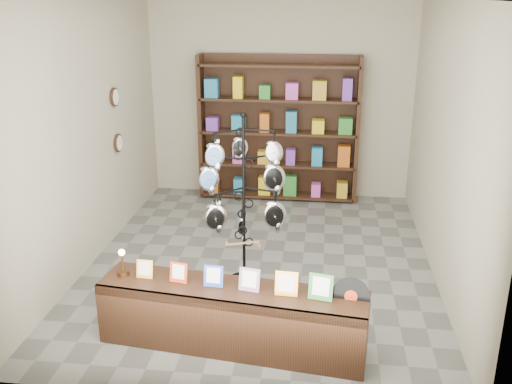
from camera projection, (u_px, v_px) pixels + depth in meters
ground at (261, 261)px, 6.86m from camera, size 5.00×5.00×0.00m
room_envelope at (261, 109)px, 6.24m from camera, size 5.00×5.00×5.00m
display_tree at (244, 188)px, 6.00m from camera, size 1.00×0.99×1.93m
front_shelf at (232, 317)px, 5.13m from camera, size 2.45×0.77×0.85m
back_shelving at (278, 133)px, 8.67m from camera, size 2.42×0.36×2.20m
wall_clocks at (117, 120)px, 7.34m from camera, size 0.03×0.24×0.84m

